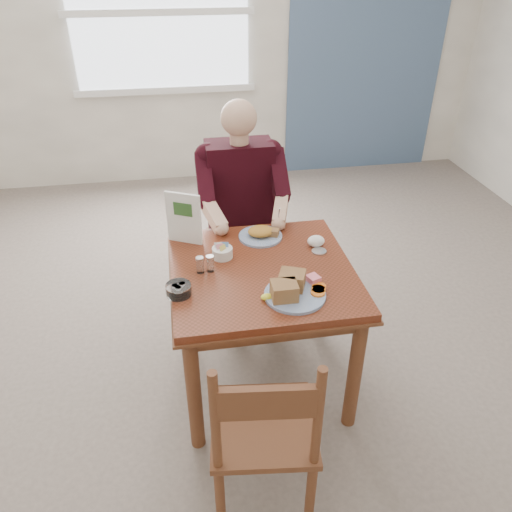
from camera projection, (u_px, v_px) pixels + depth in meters
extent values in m
plane|color=#645851|center=(261.00, 376.00, 2.88)|extent=(6.00, 6.00, 0.00)
plane|color=white|center=(205.00, 35.00, 4.64)|extent=(5.50, 0.00, 5.50)
cube|color=#476083|center=(369.00, 31.00, 4.85)|extent=(1.60, 0.02, 2.80)
ellipsoid|color=#FAFF35|center=(267.00, 297.00, 2.25)|extent=(0.07, 0.06, 0.03)
ellipsoid|color=white|center=(316.00, 241.00, 2.65)|extent=(0.11, 0.10, 0.06)
cylinder|color=silver|center=(319.00, 251.00, 2.61)|extent=(0.10, 0.10, 0.01)
cube|color=white|center=(159.00, 12.00, 4.45)|extent=(1.60, 0.02, 1.30)
cube|color=white|center=(166.00, 90.00, 4.80)|extent=(1.72, 0.04, 0.06)
cube|color=white|center=(159.00, 12.00, 4.44)|extent=(1.72, 0.04, 0.06)
cube|color=maroon|center=(262.00, 272.00, 2.49)|extent=(0.90, 0.90, 0.04)
cube|color=brown|center=(262.00, 276.00, 2.51)|extent=(0.92, 0.92, 0.01)
cylinder|color=brown|center=(194.00, 393.00, 2.31)|extent=(0.07, 0.07, 0.71)
cylinder|color=brown|center=(355.00, 372.00, 2.42)|extent=(0.07, 0.07, 0.71)
cylinder|color=brown|center=(185.00, 294.00, 2.96)|extent=(0.07, 0.07, 0.71)
cylinder|color=brown|center=(313.00, 281.00, 3.07)|extent=(0.07, 0.07, 0.71)
cube|color=brown|center=(278.00, 333.00, 2.20)|extent=(0.80, 0.03, 0.08)
cube|color=brown|center=(250.00, 244.00, 2.85)|extent=(0.80, 0.03, 0.08)
cube|color=brown|center=(185.00, 291.00, 2.47)|extent=(0.03, 0.80, 0.08)
cube|color=brown|center=(336.00, 276.00, 2.58)|extent=(0.03, 0.80, 0.08)
cylinder|color=brown|center=(218.00, 291.00, 3.21)|extent=(0.04, 0.04, 0.45)
cylinder|color=brown|center=(273.00, 285.00, 3.26)|extent=(0.04, 0.04, 0.45)
cylinder|color=brown|center=(213.00, 261.00, 3.51)|extent=(0.04, 0.04, 0.45)
cylinder|color=brown|center=(263.00, 256.00, 3.56)|extent=(0.04, 0.04, 0.45)
cube|color=brown|center=(241.00, 242.00, 3.26)|extent=(0.42, 0.42, 0.03)
cylinder|color=brown|center=(209.00, 200.00, 3.26)|extent=(0.04, 0.04, 0.50)
cylinder|color=brown|center=(264.00, 196.00, 3.31)|extent=(0.04, 0.04, 0.50)
cube|color=brown|center=(236.00, 184.00, 3.23)|extent=(0.38, 0.03, 0.14)
cylinder|color=brown|center=(221.00, 429.00, 2.29)|extent=(0.04, 0.04, 0.45)
cylinder|color=brown|center=(299.00, 426.00, 2.31)|extent=(0.04, 0.04, 0.45)
cylinder|color=brown|center=(220.00, 504.00, 1.99)|extent=(0.04, 0.04, 0.45)
cylinder|color=brown|center=(310.00, 500.00, 2.00)|extent=(0.04, 0.04, 0.45)
cube|color=brown|center=(263.00, 425.00, 2.02)|extent=(0.47, 0.47, 0.03)
cylinder|color=brown|center=(215.00, 424.00, 1.74)|extent=(0.04, 0.04, 0.50)
cylinder|color=brown|center=(318.00, 420.00, 1.75)|extent=(0.04, 0.04, 0.50)
cube|color=brown|center=(267.00, 403.00, 1.69)|extent=(0.38, 0.08, 0.14)
cube|color=tan|center=(228.00, 243.00, 3.10)|extent=(0.13, 0.38, 0.12)
cube|color=tan|center=(260.00, 240.00, 3.13)|extent=(0.13, 0.38, 0.12)
cube|color=tan|center=(233.00, 299.00, 3.11)|extent=(0.10, 0.10, 0.48)
cube|color=tan|center=(264.00, 295.00, 3.14)|extent=(0.10, 0.10, 0.48)
cube|color=black|center=(240.00, 188.00, 3.08)|extent=(0.40, 0.22, 0.58)
sphere|color=black|center=(207.00, 156.00, 2.94)|extent=(0.15, 0.15, 0.15)
sphere|color=black|center=(270.00, 152.00, 2.99)|extent=(0.15, 0.15, 0.15)
cylinder|color=tan|center=(239.00, 140.00, 2.90)|extent=(0.11, 0.11, 0.08)
sphere|color=tan|center=(239.00, 118.00, 2.83)|extent=(0.21, 0.21, 0.21)
cube|color=black|center=(205.00, 179.00, 2.89)|extent=(0.09, 0.29, 0.27)
cube|color=black|center=(279.00, 174.00, 2.96)|extent=(0.09, 0.29, 0.27)
sphere|color=black|center=(207.00, 204.00, 2.85)|extent=(0.09, 0.09, 0.09)
sphere|color=black|center=(282.00, 198.00, 2.91)|extent=(0.09, 0.09, 0.09)
cube|color=tan|center=(214.00, 216.00, 2.80)|extent=(0.14, 0.23, 0.14)
cube|color=tan|center=(280.00, 211.00, 2.85)|extent=(0.14, 0.23, 0.14)
sphere|color=tan|center=(222.00, 228.00, 2.74)|extent=(0.08, 0.08, 0.08)
sphere|color=tan|center=(278.00, 224.00, 2.79)|extent=(0.08, 0.08, 0.08)
cylinder|color=silver|center=(279.00, 216.00, 2.76)|extent=(0.01, 0.05, 0.12)
cylinder|color=white|center=(295.00, 295.00, 2.28)|extent=(0.32, 0.32, 0.02)
cube|color=tan|center=(284.00, 291.00, 2.23)|extent=(0.12, 0.10, 0.08)
cube|color=tan|center=(292.00, 280.00, 2.30)|extent=(0.14, 0.14, 0.08)
cylinder|color=orange|center=(318.00, 292.00, 2.28)|extent=(0.09, 0.09, 0.01)
cylinder|color=orange|center=(318.00, 289.00, 2.30)|extent=(0.07, 0.07, 0.01)
cylinder|color=orange|center=(319.00, 287.00, 2.31)|extent=(0.08, 0.08, 0.01)
cube|color=pink|center=(313.00, 279.00, 2.35)|extent=(0.07, 0.07, 0.03)
cylinder|color=white|center=(260.00, 236.00, 2.74)|extent=(0.31, 0.31, 0.01)
ellipsoid|color=gold|center=(260.00, 231.00, 2.72)|extent=(0.17, 0.16, 0.05)
cube|color=tan|center=(271.00, 232.00, 2.73)|extent=(0.10, 0.08, 0.04)
cylinder|color=white|center=(222.00, 253.00, 2.55)|extent=(0.12, 0.12, 0.05)
cube|color=pink|center=(220.00, 246.00, 2.53)|extent=(0.04, 0.02, 0.03)
cube|color=#6699D8|center=(225.00, 245.00, 2.55)|extent=(0.04, 0.02, 0.03)
cube|color=#EAD159|center=(223.00, 248.00, 2.52)|extent=(0.04, 0.04, 0.03)
cube|color=white|center=(218.00, 245.00, 2.54)|extent=(0.04, 0.01, 0.03)
cylinder|color=white|center=(200.00, 266.00, 2.43)|extent=(0.04, 0.04, 0.07)
cylinder|color=silver|center=(200.00, 259.00, 2.41)|extent=(0.04, 0.04, 0.02)
cylinder|color=white|center=(210.00, 265.00, 2.44)|extent=(0.04, 0.04, 0.07)
cylinder|color=silver|center=(210.00, 257.00, 2.42)|extent=(0.04, 0.04, 0.02)
cylinder|color=white|center=(179.00, 290.00, 2.28)|extent=(0.12, 0.12, 0.05)
cylinder|color=white|center=(175.00, 287.00, 2.27)|extent=(0.03, 0.03, 0.02)
cylinder|color=white|center=(182.00, 285.00, 2.28)|extent=(0.03, 0.03, 0.02)
cylinder|color=white|center=(178.00, 289.00, 2.26)|extent=(0.03, 0.03, 0.02)
cube|color=white|center=(184.00, 218.00, 2.62)|extent=(0.18, 0.10, 0.29)
cube|color=#2D5926|center=(183.00, 210.00, 2.59)|extent=(0.09, 0.05, 0.07)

